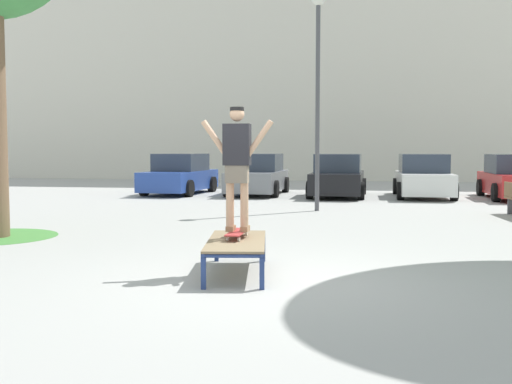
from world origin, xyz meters
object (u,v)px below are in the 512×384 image
car_grey (258,176)px  car_white (423,177)px  car_black (338,177)px  light_post (318,69)px  skateboard (237,233)px  car_blue (180,175)px  skate_box (237,243)px  skater (237,160)px

car_grey → car_white: bearing=-2.6°
car_black → light_post: (-0.35, -5.23, 3.13)m
skateboard → light_post: light_post is taller
car_white → car_blue: bearing=179.1°
car_blue → car_black: same height
car_blue → car_white: bearing=-0.9°
car_black → car_grey: bearing=172.1°
car_blue → car_white: size_ratio=1.03×
skate_box → light_post: light_post is taller
skateboard → car_blue: (-5.09, 13.95, 0.15)m
car_grey → car_white: same height
car_grey → skater: bearing=-81.3°
skate_box → car_grey: car_grey is taller
skate_box → car_blue: size_ratio=0.46×
skater → car_grey: 14.27m
skateboard → car_black: size_ratio=0.19×
skateboard → light_post: bearing=86.9°
light_post → car_white: bearing=58.5°
skater → car_grey: (-2.14, 14.09, -0.84)m
skate_box → car_blue: (-5.11, 14.11, 0.28)m
skater → car_grey: skater is taller
skateboard → car_blue: car_blue is taller
car_black → car_white: bearing=2.8°
car_blue → light_post: 8.42m
skate_box → skateboard: skateboard is taller
skate_box → car_grey: bearing=98.7°
skateboard → light_post: (0.46, 8.45, 3.29)m
skateboard → car_grey: car_grey is taller
car_white → light_post: bearing=-121.5°
skateboard → car_black: car_black is taller
car_grey → light_post: (2.60, -5.64, 3.13)m
skateboard → light_post: size_ratio=0.14×
skateboard → car_blue: 14.85m
skate_box → skateboard: (-0.02, 0.16, 0.12)m
skate_box → car_black: car_black is taller
skateboard → skater: 0.99m
car_blue → car_black: 5.90m
car_black → car_white: (2.95, 0.14, 0.00)m
car_black → car_white: size_ratio=1.01×
skate_box → car_black: size_ratio=0.47×
skater → car_black: bearing=86.6°
skater → light_post: bearing=86.9°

